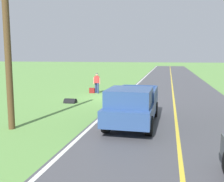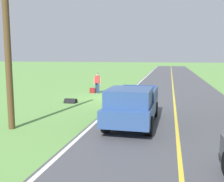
# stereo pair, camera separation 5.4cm
# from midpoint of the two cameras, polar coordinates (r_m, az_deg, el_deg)

# --- Properties ---
(ground_plane) EXTENTS (200.00, 200.00, 0.00)m
(ground_plane) POSITION_cam_midpoint_polar(r_m,az_deg,el_deg) (20.10, -0.40, -1.40)
(ground_plane) COLOR #609347
(road_surface) EXTENTS (8.02, 120.00, 0.00)m
(road_surface) POSITION_cam_midpoint_polar(r_m,az_deg,el_deg) (19.62, 13.52, -1.85)
(road_surface) COLOR #47474C
(road_surface) RESTS_ON ground
(lane_edge_line) EXTENTS (0.16, 117.60, 0.00)m
(lane_edge_line) POSITION_cam_midpoint_polar(r_m,az_deg,el_deg) (19.91, 2.43, -1.49)
(lane_edge_line) COLOR silver
(lane_edge_line) RESTS_ON ground
(lane_centre_line) EXTENTS (0.14, 117.60, 0.00)m
(lane_centre_line) POSITION_cam_midpoint_polar(r_m,az_deg,el_deg) (19.62, 13.52, -1.84)
(lane_centre_line) COLOR gold
(lane_centre_line) RESTS_ON ground
(hitchhiker_walking) EXTENTS (0.62, 0.51, 1.75)m
(hitchhiker_walking) POSITION_cam_midpoint_polar(r_m,az_deg,el_deg) (22.32, -3.17, 2.05)
(hitchhiker_walking) COLOR navy
(hitchhiker_walking) RESTS_ON ground
(suitcase_carried) EXTENTS (0.48, 0.24, 0.45)m
(suitcase_carried) POSITION_cam_midpoint_polar(r_m,az_deg,el_deg) (22.42, -4.25, 0.12)
(suitcase_carried) COLOR maroon
(suitcase_carried) RESTS_ON ground
(pickup_truck_passing) EXTENTS (2.16, 5.43, 1.82)m
(pickup_truck_passing) POSITION_cam_midpoint_polar(r_m,az_deg,el_deg) (12.11, 4.62, -2.98)
(pickup_truck_passing) COLOR #2D4C84
(pickup_truck_passing) RESTS_ON ground
(utility_pole_roadside) EXTENTS (0.28, 0.28, 7.89)m
(utility_pole_roadside) POSITION_cam_midpoint_polar(r_m,az_deg,el_deg) (12.08, -21.87, 10.65)
(utility_pole_roadside) COLOR brown
(utility_pole_roadside) RESTS_ON ground
(drainage_culvert) EXTENTS (0.80, 0.60, 0.60)m
(drainage_culvert) POSITION_cam_midpoint_polar(r_m,az_deg,el_deg) (18.04, -8.95, -2.57)
(drainage_culvert) COLOR black
(drainage_culvert) RESTS_ON ground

